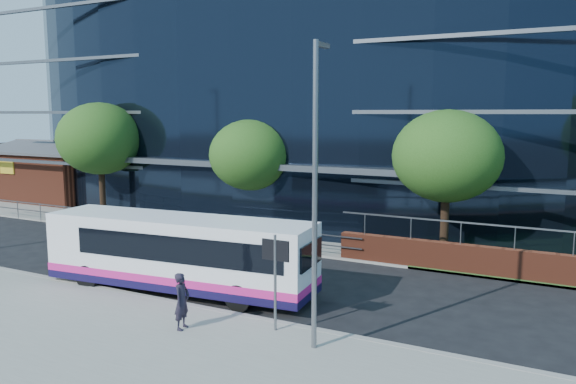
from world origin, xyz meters
The scene contains 16 objects.
ground centered at (0.00, 0.00, 0.00)m, with size 200.00×200.00×0.00m, color black.
pavement_near centered at (0.00, -5.00, 0.07)m, with size 80.00×8.00×0.15m, color gray.
kerb centered at (0.00, -1.00, 0.08)m, with size 80.00×0.25×0.16m, color gray.
yellow_line_outer centered at (0.00, -0.80, 0.01)m, with size 80.00×0.08×0.01m, color gold.
yellow_line_inner centered at (0.00, -0.65, 0.01)m, with size 80.00×0.08×0.01m, color gold.
far_forecourt centered at (-6.00, 11.00, 0.05)m, with size 50.00×8.00×0.10m, color gray.
glass_office centered at (-4.00, 20.85, 8.00)m, with size 44.00×23.10×16.00m.
brick_pavilion centered at (-22.00, 13.50, 1.94)m, with size 8.60×6.66×4.40m.
guard_railings centered at (-8.00, 7.00, 0.82)m, with size 24.00×0.05×1.10m.
street_sign centered at (4.50, -1.59, 2.15)m, with size 0.85×0.09×2.80m.
tree_far_a centered at (-13.00, 9.00, 4.86)m, with size 4.95×4.95×6.98m.
tree_far_b centered at (-3.00, 9.50, 4.21)m, with size 4.29×4.29×6.05m.
tree_far_c centered at (7.00, 9.00, 4.54)m, with size 4.62×4.62×6.51m.
streetlight_east centered at (6.00, -2.17, 4.44)m, with size 0.15×0.77×8.00m.
city_bus centered at (-0.36, 0.30, 1.43)m, with size 10.17×3.21×2.71m.
pedestrian centered at (2.07, -2.75, 0.98)m, with size 0.60×0.40×1.66m, color black.
Camera 1 is at (11.94, -15.15, 6.34)m, focal length 35.00 mm.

